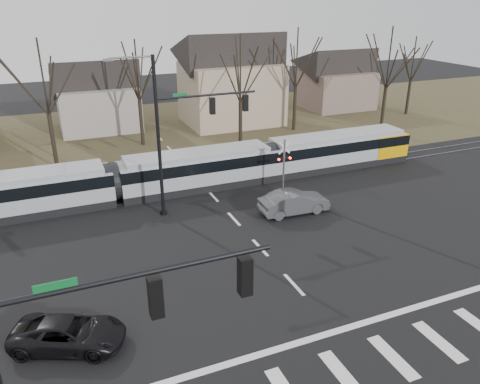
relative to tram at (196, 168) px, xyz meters
name	(u,v)px	position (x,y,z in m)	size (l,w,h in m)	color
ground	(315,307)	(0.57, -16.00, -1.54)	(140.00, 140.00, 0.00)	black
grass_verge	(155,133)	(0.57, 16.00, -1.53)	(140.00, 28.00, 0.01)	#38331E
crosswalk	(368,366)	(0.57, -20.00, -1.53)	(27.00, 2.60, 0.01)	silver
stop_line	(337,331)	(0.57, -17.80, -1.53)	(28.00, 0.35, 0.01)	silver
lane_dashes	(204,187)	(0.57, 0.00, -1.53)	(0.18, 30.00, 0.01)	silver
rail_pair	(205,187)	(0.57, -0.20, -1.51)	(90.00, 1.52, 0.06)	#59595E
tram	(196,168)	(0.00, 0.00, 0.00)	(37.25, 2.77, 2.82)	gray
sedan	(294,202)	(4.59, -6.63, -0.77)	(4.73, 1.81, 1.54)	#46494D
suv	(69,333)	(-10.09, -14.32, -0.90)	(5.03, 3.80, 1.27)	black
signal_pole_near_left	(74,361)	(-9.83, -22.00, 4.16)	(9.28, 0.44, 10.20)	black
signal_pole_far	(183,128)	(-1.83, -3.50, 4.16)	(9.28, 0.44, 10.20)	black
rail_crossing_signal	(284,168)	(5.57, -3.21, 0.35)	(1.08, 0.36, 4.00)	#59595B
tree_row	(188,94)	(2.57, 10.00, 3.46)	(59.20, 7.20, 10.00)	black
house_b	(96,92)	(-4.43, 20.00, 2.43)	(8.64, 7.56, 7.65)	gray
house_c	(231,75)	(9.57, 17.00, 3.69)	(10.80, 8.64, 10.10)	gray
house_d	(337,76)	(24.57, 19.00, 2.43)	(8.64, 7.56, 7.65)	#6A564E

